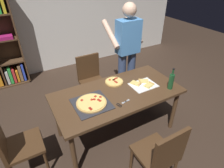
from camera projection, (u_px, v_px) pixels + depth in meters
ground_plane at (117, 131)px, 2.95m from camera, size 12.00×12.00×0.00m
back_wall at (57, 8)px, 4.08m from camera, size 6.40×0.10×2.80m
dining_table at (117, 97)px, 2.58m from camera, size 1.75×0.86×0.75m
chair_near_camera at (161, 154)px, 2.00m from camera, size 0.42×0.42×0.90m
chair_far_side at (91, 77)px, 3.34m from camera, size 0.42×0.42×0.90m
chair_left_end at (14, 144)px, 2.11m from camera, size 0.42×0.42×0.90m
person_serving_pizza at (127, 49)px, 3.16m from camera, size 0.55×0.54×1.75m
pepperoni_pizza_on_tray at (92, 103)px, 2.32m from camera, size 0.44×0.44×0.04m
pizza_slices_on_towel at (143, 84)px, 2.69m from camera, size 0.36×0.30×0.03m
wine_bottle at (171, 81)px, 2.56m from camera, size 0.07×0.07×0.32m
kitchen_scissors at (121, 104)px, 2.32m from camera, size 0.20×0.09×0.01m
second_pizza_plain at (114, 82)px, 2.75m from camera, size 0.27×0.27×0.03m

